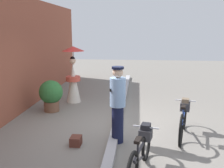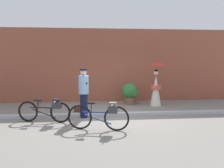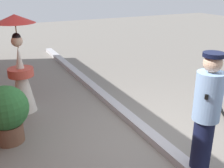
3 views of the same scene
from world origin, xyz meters
name	(u,v)px [view 3 (image 3 of 3)]	position (x,y,z in m)	size (l,w,h in m)	color
ground_plane	(157,144)	(0.00, 0.00, 0.00)	(30.00, 30.00, 0.00)	gray
sidewalk_curb	(157,141)	(0.00, 0.00, 0.06)	(14.00, 0.20, 0.12)	#B2B2B7
person_officer	(206,114)	(-0.84, -0.09, 0.91)	(0.34, 0.34, 1.70)	#141938
person_with_parasol	(20,66)	(2.24, 1.68, 0.93)	(0.75, 0.75, 1.91)	silver
potted_plant_by_door	(7,111)	(1.17, 2.09, 0.53)	(0.73, 0.71, 0.96)	brown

